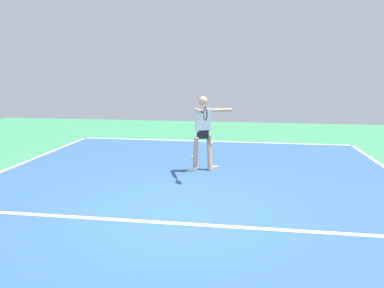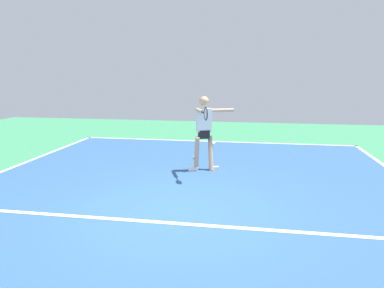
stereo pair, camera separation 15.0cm
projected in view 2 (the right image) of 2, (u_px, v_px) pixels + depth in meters
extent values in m
plane|color=#388456|center=(176.00, 211.00, 5.95)|extent=(22.65, 22.65, 0.00)
cube|color=#2D5484|center=(176.00, 211.00, 5.95)|extent=(9.28, 12.67, 0.00)
cube|color=white|center=(214.00, 141.00, 12.02)|extent=(9.28, 0.10, 0.01)
cube|color=white|center=(169.00, 223.00, 5.46)|extent=(6.96, 0.10, 0.01)
cube|color=white|center=(214.00, 143.00, 11.82)|extent=(0.10, 0.30, 0.01)
cylinder|color=tan|center=(211.00, 153.00, 8.42)|extent=(0.20, 0.30, 0.84)
cube|color=white|center=(214.00, 168.00, 8.51)|extent=(0.26, 0.18, 0.07)
cylinder|color=tan|center=(197.00, 154.00, 8.36)|extent=(0.20, 0.30, 0.84)
cube|color=white|center=(193.00, 169.00, 8.42)|extent=(0.26, 0.18, 0.07)
cube|color=black|center=(204.00, 134.00, 8.30)|extent=(0.30, 0.27, 0.20)
cube|color=white|center=(204.00, 120.00, 8.23)|extent=(0.38, 0.29, 0.55)
sphere|color=tan|center=(204.00, 101.00, 8.14)|extent=(0.22, 0.22, 0.22)
cylinder|color=tan|center=(222.00, 110.00, 8.27)|extent=(0.54, 0.27, 0.08)
cylinder|color=tan|center=(199.00, 111.00, 7.89)|extent=(0.27, 0.54, 0.08)
cylinder|color=black|center=(203.00, 112.00, 7.52)|extent=(0.11, 0.22, 0.03)
torus|color=black|center=(206.00, 114.00, 7.28)|extent=(0.13, 0.28, 0.29)
cylinder|color=silver|center=(206.00, 114.00, 7.28)|extent=(0.09, 0.23, 0.25)
sphere|color=#C6E53D|center=(194.00, 157.00, 9.60)|extent=(0.07, 0.07, 0.07)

